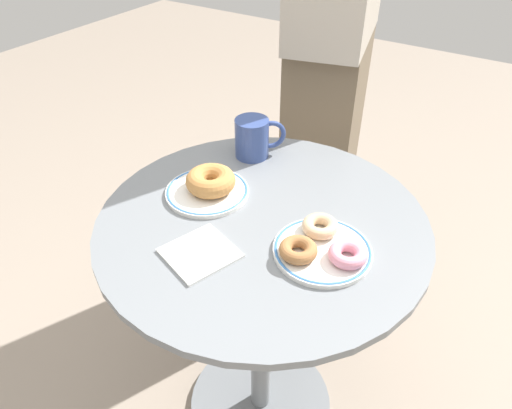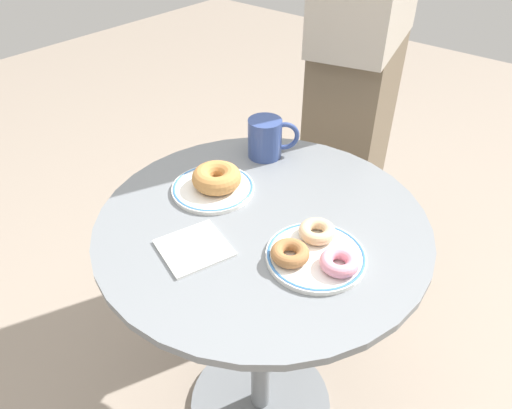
{
  "view_description": "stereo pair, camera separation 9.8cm",
  "coord_description": "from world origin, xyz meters",
  "px_view_note": "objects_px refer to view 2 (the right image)",
  "views": [
    {
      "loc": [
        0.41,
        -0.66,
        1.37
      ],
      "look_at": [
        -0.01,
        -0.01,
        0.78
      ],
      "focal_mm": 32.86,
      "sensor_mm": 36.0,
      "label": 1
    },
    {
      "loc": [
        0.49,
        -0.6,
        1.37
      ],
      "look_at": [
        -0.01,
        -0.01,
        0.78
      ],
      "focal_mm": 32.86,
      "sensor_mm": 36.0,
      "label": 2
    }
  ],
  "objects_px": {
    "paper_napkin": "(194,248)",
    "cafe_table": "(261,301)",
    "donut_old_fashioned": "(217,178)",
    "coffee_mug": "(267,138)",
    "donut_cinnamon": "(290,253)",
    "plate_left": "(213,188)",
    "donut_pink_frosted": "(339,262)",
    "donut_glazed": "(317,231)",
    "person_figure": "(360,54)",
    "plate_right": "(316,256)"
  },
  "relations": [
    {
      "from": "plate_left",
      "to": "person_figure",
      "type": "xyz_separation_m",
      "value": [
        -0.02,
        0.68,
        0.12
      ]
    },
    {
      "from": "donut_glazed",
      "to": "plate_right",
      "type": "bearing_deg",
      "value": -57.17
    },
    {
      "from": "cafe_table",
      "to": "plate_left",
      "type": "xyz_separation_m",
      "value": [
        -0.15,
        0.01,
        0.27
      ]
    },
    {
      "from": "cafe_table",
      "to": "donut_glazed",
      "type": "distance_m",
      "value": 0.31
    },
    {
      "from": "cafe_table",
      "to": "plate_right",
      "type": "xyz_separation_m",
      "value": [
        0.15,
        -0.03,
        0.27
      ]
    },
    {
      "from": "person_figure",
      "to": "donut_old_fashioned",
      "type": "bearing_deg",
      "value": -87.65
    },
    {
      "from": "plate_right",
      "to": "donut_old_fashioned",
      "type": "relative_size",
      "value": 1.71
    },
    {
      "from": "plate_left",
      "to": "paper_napkin",
      "type": "bearing_deg",
      "value": -56.7
    },
    {
      "from": "donut_pink_frosted",
      "to": "paper_napkin",
      "type": "height_order",
      "value": "donut_pink_frosted"
    },
    {
      "from": "donut_cinnamon",
      "to": "coffee_mug",
      "type": "xyz_separation_m",
      "value": [
        -0.28,
        0.28,
        0.03
      ]
    },
    {
      "from": "donut_old_fashioned",
      "to": "plate_right",
      "type": "bearing_deg",
      "value": -8.27
    },
    {
      "from": "cafe_table",
      "to": "coffee_mug",
      "type": "height_order",
      "value": "coffee_mug"
    },
    {
      "from": "plate_left",
      "to": "coffee_mug",
      "type": "height_order",
      "value": "coffee_mug"
    },
    {
      "from": "paper_napkin",
      "to": "person_figure",
      "type": "height_order",
      "value": "person_figure"
    },
    {
      "from": "donut_glazed",
      "to": "donut_pink_frosted",
      "type": "bearing_deg",
      "value": -29.83
    },
    {
      "from": "donut_cinnamon",
      "to": "coffee_mug",
      "type": "height_order",
      "value": "coffee_mug"
    },
    {
      "from": "plate_right",
      "to": "paper_napkin",
      "type": "bearing_deg",
      "value": -146.45
    },
    {
      "from": "cafe_table",
      "to": "donut_glazed",
      "type": "relative_size",
      "value": 9.97
    },
    {
      "from": "donut_old_fashioned",
      "to": "donut_pink_frosted",
      "type": "distance_m",
      "value": 0.36
    },
    {
      "from": "plate_left",
      "to": "coffee_mug",
      "type": "relative_size",
      "value": 1.7
    },
    {
      "from": "paper_napkin",
      "to": "coffee_mug",
      "type": "relative_size",
      "value": 1.14
    },
    {
      "from": "donut_pink_frosted",
      "to": "coffee_mug",
      "type": "distance_m",
      "value": 0.44
    },
    {
      "from": "cafe_table",
      "to": "plate_right",
      "type": "relative_size",
      "value": 3.81
    },
    {
      "from": "plate_right",
      "to": "donut_old_fashioned",
      "type": "xyz_separation_m",
      "value": [
        -0.3,
        0.04,
        0.03
      ]
    },
    {
      "from": "paper_napkin",
      "to": "cafe_table",
      "type": "bearing_deg",
      "value": 74.41
    },
    {
      "from": "cafe_table",
      "to": "plate_right",
      "type": "distance_m",
      "value": 0.31
    },
    {
      "from": "cafe_table",
      "to": "coffee_mug",
      "type": "distance_m",
      "value": 0.41
    },
    {
      "from": "cafe_table",
      "to": "donut_old_fashioned",
      "type": "xyz_separation_m",
      "value": [
        -0.15,
        0.02,
        0.3
      ]
    },
    {
      "from": "plate_left",
      "to": "donut_pink_frosted",
      "type": "distance_m",
      "value": 0.36
    },
    {
      "from": "plate_right",
      "to": "donut_old_fashioned",
      "type": "distance_m",
      "value": 0.31
    },
    {
      "from": "donut_old_fashioned",
      "to": "paper_napkin",
      "type": "distance_m",
      "value": 0.21
    },
    {
      "from": "donut_cinnamon",
      "to": "person_figure",
      "type": "xyz_separation_m",
      "value": [
        -0.3,
        0.76,
        0.11
      ]
    },
    {
      "from": "donut_glazed",
      "to": "person_figure",
      "type": "relative_size",
      "value": 0.04
    },
    {
      "from": "donut_pink_frosted",
      "to": "plate_left",
      "type": "bearing_deg",
      "value": 173.95
    },
    {
      "from": "plate_left",
      "to": "donut_old_fashioned",
      "type": "bearing_deg",
      "value": 54.96
    },
    {
      "from": "donut_glazed",
      "to": "plate_left",
      "type": "bearing_deg",
      "value": -178.38
    },
    {
      "from": "donut_cinnamon",
      "to": "person_figure",
      "type": "height_order",
      "value": "person_figure"
    },
    {
      "from": "donut_pink_frosted",
      "to": "paper_napkin",
      "type": "distance_m",
      "value": 0.28
    },
    {
      "from": "cafe_table",
      "to": "donut_cinnamon",
      "type": "relative_size",
      "value": 9.97
    },
    {
      "from": "plate_left",
      "to": "paper_napkin",
      "type": "height_order",
      "value": "plate_left"
    },
    {
      "from": "coffee_mug",
      "to": "person_figure",
      "type": "relative_size",
      "value": 0.06
    },
    {
      "from": "coffee_mug",
      "to": "donut_cinnamon",
      "type": "bearing_deg",
      "value": -44.69
    },
    {
      "from": "donut_cinnamon",
      "to": "person_figure",
      "type": "distance_m",
      "value": 0.82
    },
    {
      "from": "donut_old_fashioned",
      "to": "coffee_mug",
      "type": "height_order",
      "value": "coffee_mug"
    },
    {
      "from": "donut_glazed",
      "to": "donut_cinnamon",
      "type": "distance_m",
      "value": 0.09
    },
    {
      "from": "cafe_table",
      "to": "coffee_mug",
      "type": "bearing_deg",
      "value": 127.0
    },
    {
      "from": "plate_right",
      "to": "donut_pink_frosted",
      "type": "xyz_separation_m",
      "value": [
        0.05,
        -0.0,
        0.02
      ]
    },
    {
      "from": "donut_old_fashioned",
      "to": "donut_pink_frosted",
      "type": "height_order",
      "value": "donut_old_fashioned"
    },
    {
      "from": "coffee_mug",
      "to": "cafe_table",
      "type": "bearing_deg",
      "value": -53.0
    },
    {
      "from": "cafe_table",
      "to": "donut_cinnamon",
      "type": "height_order",
      "value": "donut_cinnamon"
    }
  ]
}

